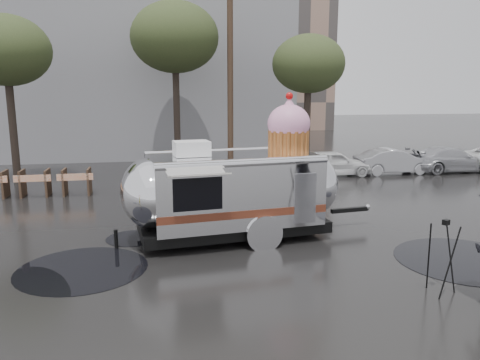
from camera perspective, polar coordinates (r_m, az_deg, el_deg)
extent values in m
plane|color=black|center=(9.21, -2.95, -14.53)|extent=(120.00, 120.00, 0.00)
cylinder|color=black|center=(11.25, -18.69, -10.23)|extent=(2.90, 2.90, 0.01)
cylinder|color=black|center=(12.41, 25.72, -8.75)|extent=(3.23, 3.23, 0.01)
cylinder|color=black|center=(13.07, -12.92, -6.92)|extent=(1.44, 1.44, 0.01)
cylinder|color=black|center=(14.30, -4.62, -5.09)|extent=(2.04, 2.04, 0.01)
cube|color=slate|center=(32.48, -15.95, 15.13)|extent=(22.00, 12.00, 13.00)
cylinder|color=#473323|center=(22.53, -1.20, 12.41)|extent=(0.28, 0.28, 9.00)
cylinder|color=#382D26|center=(22.10, -26.07, 7.24)|extent=(0.32, 0.32, 5.85)
ellipsoid|color=#2E3B1E|center=(22.13, -26.66, 13.95)|extent=(3.64, 3.64, 2.86)
cylinder|color=#382D26|center=(23.28, -7.75, 9.50)|extent=(0.32, 0.32, 6.75)
ellipsoid|color=#2E3B1E|center=(23.39, -7.95, 16.87)|extent=(4.20, 4.20, 3.30)
cylinder|color=#382D26|center=(22.41, 8.18, 7.71)|extent=(0.32, 0.32, 5.40)
ellipsoid|color=#2E3B1E|center=(22.40, 8.36, 13.84)|extent=(3.36, 3.36, 2.64)
cube|color=#473323|center=(19.40, -26.69, -0.44)|extent=(0.08, 0.80, 1.00)
cube|color=#473323|center=(19.24, -24.98, -0.38)|extent=(0.08, 0.80, 1.00)
cube|color=#473323|center=(19.02, -22.37, -0.30)|extent=(0.08, 0.80, 1.00)
cube|color=#E5590C|center=(18.72, -24.00, 0.18)|extent=(1.30, 0.04, 0.25)
cube|color=#473323|center=(18.90, -20.59, -0.24)|extent=(0.08, 0.80, 1.00)
cube|color=#473323|center=(18.76, -17.89, -0.15)|extent=(0.08, 0.80, 1.00)
cube|color=#E5590C|center=(18.41, -19.47, 0.34)|extent=(1.30, 0.04, 0.25)
imported|color=silver|center=(22.02, 11.33, 2.31)|extent=(4.00, 1.80, 1.40)
imported|color=#B2B2B7|center=(23.28, 18.23, 2.43)|extent=(4.00, 1.80, 1.40)
imported|color=#B2B2B7|center=(24.84, 24.34, 2.56)|extent=(4.20, 1.80, 1.44)
cube|color=silver|center=(12.46, -0.91, -0.93)|extent=(4.61, 2.80, 1.78)
ellipsoid|color=silver|center=(13.23, 8.20, -0.33)|extent=(1.75, 2.44, 1.78)
ellipsoid|color=silver|center=(12.05, -10.91, -1.55)|extent=(1.75, 2.44, 1.78)
cube|color=black|center=(12.72, -0.89, -5.51)|extent=(5.16, 2.57, 0.30)
cylinder|color=black|center=(11.94, 2.79, -6.65)|extent=(0.72, 0.30, 0.69)
cylinder|color=black|center=(13.80, -0.10, -4.18)|extent=(0.72, 0.30, 0.69)
cylinder|color=silver|center=(11.80, 3.03, -6.61)|extent=(0.96, 0.21, 0.95)
cube|color=black|center=(14.07, 13.23, -3.56)|extent=(1.19, 0.26, 0.12)
sphere|color=silver|center=(14.36, 15.29, -3.16)|extent=(0.18, 0.18, 0.16)
cylinder|color=black|center=(12.29, -14.88, -6.98)|extent=(0.11, 0.11, 0.50)
cube|color=#5D2919|center=(11.51, 0.69, -4.22)|extent=(4.33, 0.56, 0.20)
cube|color=#5D2919|center=(13.63, -2.24, -1.81)|extent=(4.33, 0.56, 0.20)
cube|color=black|center=(11.06, -5.16, -1.73)|extent=(1.18, 0.18, 0.79)
cube|color=#B8B4AB|center=(10.73, -4.94, 0.58)|extent=(1.44, 0.66, 0.14)
cube|color=silver|center=(11.99, 7.95, -2.24)|extent=(0.59, 0.10, 1.29)
cube|color=white|center=(12.03, -5.92, 3.85)|extent=(0.96, 0.75, 0.38)
cylinder|color=#D17B3C|center=(12.80, 5.93, 4.73)|extent=(1.15, 1.15, 0.59)
ellipsoid|color=#F7A1CC|center=(12.76, 5.97, 6.85)|extent=(1.28, 1.28, 1.03)
cone|color=#F7A1CC|center=(12.73, 6.02, 9.17)|extent=(0.55, 0.55, 0.40)
sphere|color=red|center=(12.73, 6.04, 10.15)|extent=(0.22, 0.22, 0.20)
cylinder|color=black|center=(10.27, 24.25, -8.45)|extent=(0.16, 0.31, 1.46)
cylinder|color=black|center=(10.07, 22.02, -8.67)|extent=(0.21, 0.28, 1.46)
cylinder|color=black|center=(9.85, 24.20, -9.27)|extent=(0.34, 0.06, 1.45)
cube|color=black|center=(9.85, 23.82, -4.73)|extent=(0.15, 0.14, 0.10)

